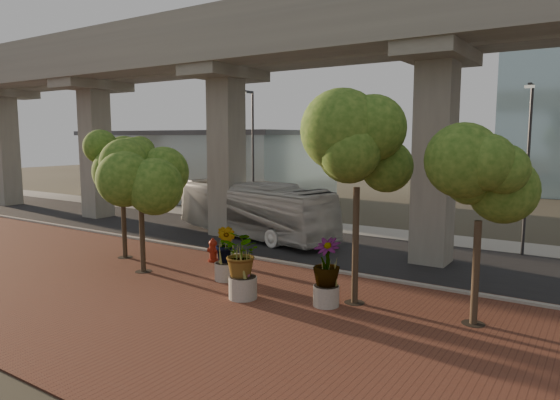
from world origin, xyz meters
The scene contains 18 objects.
ground centered at (0.00, 0.00, 0.00)m, with size 160.00×160.00×0.00m, color #3D382C.
brick_plaza centered at (0.00, -8.00, 0.03)m, with size 70.00×13.00×0.06m, color brown.
asphalt_road centered at (0.00, 2.00, 0.02)m, with size 90.00×8.00×0.04m, color black.
curb_strip centered at (0.00, -2.00, 0.08)m, with size 70.00×0.25×0.16m, color #9A978F.
far_sidewalk centered at (0.00, 7.50, 0.03)m, with size 90.00×3.00×0.06m, color #9A978F.
transit_viaduct centered at (0.00, 2.00, 7.29)m, with size 72.00×5.60×12.40m.
station_pavilion centered at (-20.00, 16.00, 3.22)m, with size 23.00×13.00×6.30m.
transit_bus centered at (-4.35, 2.31, 1.57)m, with size 2.65×11.28×3.14m, color silver.
fire_hydrant centered at (-2.35, -3.47, 0.58)m, with size 0.54×0.49×1.08m.
planter_front centered at (2.02, -6.89, 1.55)m, with size 2.24×2.24×2.46m.
planter_right centered at (4.85, -5.96, 1.46)m, with size 2.17×2.17×2.32m.
planter_left centered at (0.06, -5.45, 1.41)m, with size 2.02×2.02×2.22m.
street_tree_far_west centered at (-6.37, -5.17, 4.51)m, with size 3.47×3.47×6.05m.
street_tree_near_west centered at (-3.68, -6.42, 4.35)m, with size 3.75×3.75×6.02m.
street_tree_near_east centered at (5.52, -5.15, 5.31)m, with size 4.31×4.31×7.24m.
street_tree_far_east centered at (9.40, -4.94, 4.24)m, with size 3.40×3.40×5.75m.
streetlamp_west centered at (-7.77, 6.84, 5.10)m, with size 0.43×1.27×8.75m.
streetlamp_east centered at (9.30, 5.75, 4.74)m, with size 0.40×1.18×8.13m.
Camera 1 is at (12.54, -20.43, 5.73)m, focal length 32.00 mm.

